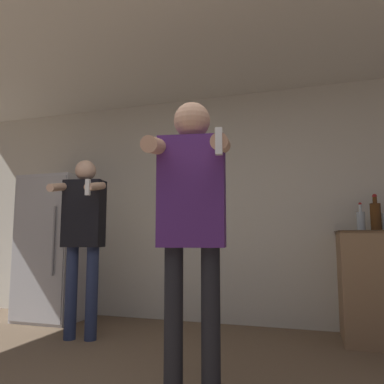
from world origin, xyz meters
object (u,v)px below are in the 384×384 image
at_px(bottle_short_whiskey, 376,216).
at_px(bottle_clear_vodka, 361,220).
at_px(person_woman_foreground, 192,210).
at_px(person_man_side, 83,228).
at_px(refrigerator, 58,247).

xyz_separation_m(bottle_short_whiskey, bottle_clear_vodka, (-0.13, 0.00, -0.04)).
height_order(person_woman_foreground, person_man_side, person_woman_foreground).
bearing_deg(person_woman_foreground, bottle_clear_vodka, 56.75).
height_order(refrigerator, bottle_clear_vodka, refrigerator).
xyz_separation_m(bottle_short_whiskey, person_woman_foreground, (-1.24, -1.70, -0.04)).
bearing_deg(person_man_side, refrigerator, 139.42).
bearing_deg(bottle_short_whiskey, person_man_side, -164.30).
relative_size(person_woman_foreground, person_man_side, 1.05).
xyz_separation_m(refrigerator, person_man_side, (0.78, -0.67, 0.20)).
relative_size(refrigerator, bottle_short_whiskey, 4.79).
height_order(bottle_clear_vodka, person_man_side, person_man_side).
distance_m(refrigerator, person_man_side, 1.05).
bearing_deg(bottle_clear_vodka, person_woman_foreground, -123.25).
height_order(refrigerator, person_man_side, person_man_side).
relative_size(refrigerator, bottle_clear_vodka, 6.16).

